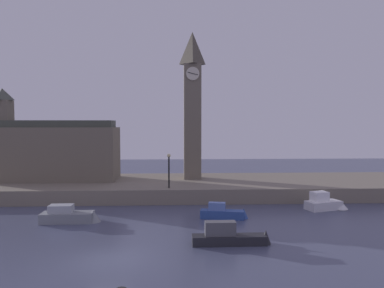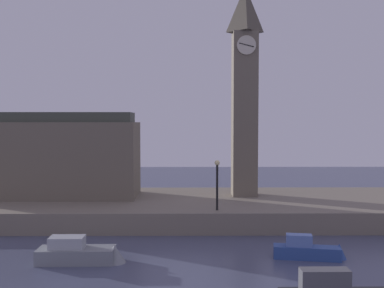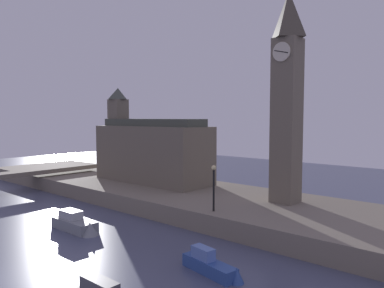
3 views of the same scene
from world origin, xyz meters
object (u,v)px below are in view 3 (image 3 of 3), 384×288
(clock_tower, at_px, (287,95))
(streetlamp, at_px, (214,182))
(parliament_hall, at_px, (150,150))
(boat_tour_blue, at_px, (213,266))
(boat_cruiser_grey, at_px, (77,224))

(clock_tower, distance_m, streetlamp, 9.62)
(parliament_hall, relative_size, boat_tour_blue, 3.32)
(parliament_hall, bearing_deg, boat_cruiser_grey, -65.25)
(boat_cruiser_grey, xyz_separation_m, boat_tour_blue, (12.55, 0.58, -0.04))
(streetlamp, height_order, boat_tour_blue, streetlamp)
(parliament_hall, bearing_deg, streetlamp, -23.46)
(parliament_hall, distance_m, boat_tour_blue, 22.56)
(clock_tower, xyz_separation_m, streetlamp, (-2.65, -6.33, -6.74))
(clock_tower, height_order, streetlamp, clock_tower)
(clock_tower, height_order, boat_cruiser_grey, clock_tower)
(streetlamp, xyz_separation_m, boat_cruiser_grey, (-7.68, -6.89, -3.19))
(streetlamp, bearing_deg, boat_tour_blue, -52.32)
(boat_cruiser_grey, bearing_deg, streetlamp, 41.88)
(clock_tower, xyz_separation_m, boat_tour_blue, (2.22, -12.64, -9.98))
(streetlamp, relative_size, boat_tour_blue, 0.83)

